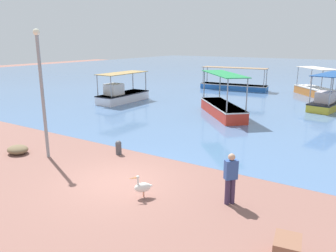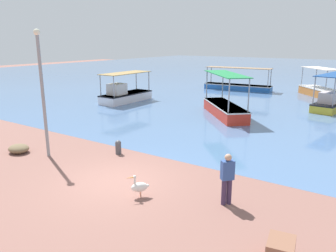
% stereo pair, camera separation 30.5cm
% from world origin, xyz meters
% --- Properties ---
extents(ground, '(120.00, 120.00, 0.00)m').
position_xyz_m(ground, '(0.00, 0.00, 0.00)').
color(ground, '#875B50').
extents(harbor_water, '(110.00, 90.00, 0.00)m').
position_xyz_m(harbor_water, '(0.00, 48.00, 0.00)').
color(harbor_water, '#4F719E').
rests_on(harbor_water, ground).
extents(fishing_boat_near_right, '(2.57, 5.89, 2.64)m').
position_xyz_m(fishing_boat_near_right, '(4.70, 18.99, 0.59)').
color(fishing_boat_near_right, gold).
rests_on(fishing_boat_near_right, harbor_water).
extents(fishing_boat_outer, '(7.14, 2.14, 2.34)m').
position_xyz_m(fishing_boat_outer, '(-5.22, 24.52, 0.47)').
color(fishing_boat_outer, blue).
rests_on(fishing_boat_outer, harbor_water).
extents(fishing_boat_far_left, '(4.33, 4.62, 2.60)m').
position_xyz_m(fishing_boat_far_left, '(2.74, 24.96, 0.55)').
color(fishing_boat_far_left, orange).
rests_on(fishing_boat_far_left, harbor_water).
extents(fishing_boat_near_left, '(1.88, 5.04, 2.45)m').
position_xyz_m(fishing_boat_near_left, '(-10.52, 12.56, 0.63)').
color(fishing_boat_near_left, white).
rests_on(fishing_boat_near_left, harbor_water).
extents(fishing_boat_center, '(4.99, 5.33, 2.91)m').
position_xyz_m(fishing_boat_center, '(-1.21, 12.29, 0.58)').
color(fishing_boat_center, red).
rests_on(fishing_boat_center, harbor_water).
extents(pelican, '(0.60, 0.69, 0.80)m').
position_xyz_m(pelican, '(1.51, -0.58, 0.38)').
color(pelican, '#E0997A').
rests_on(pelican, ground).
extents(lamp_post, '(0.28, 0.28, 5.54)m').
position_xyz_m(lamp_post, '(-4.43, 0.30, 3.13)').
color(lamp_post, gray).
rests_on(lamp_post, ground).
extents(mooring_bollard, '(0.28, 0.28, 0.65)m').
position_xyz_m(mooring_bollard, '(-1.99, 2.27, 0.35)').
color(mooring_bollard, '#47474C').
rests_on(mooring_bollard, ground).
extents(fisherman_standing, '(0.43, 0.44, 1.69)m').
position_xyz_m(fisherman_standing, '(4.11, 0.58, 0.91)').
color(fisherman_standing, '#3D2C4B').
rests_on(fisherman_standing, ground).
extents(net_pile, '(1.02, 0.87, 0.39)m').
position_xyz_m(net_pile, '(-5.97, -0.17, 0.20)').
color(net_pile, '#766447').
rests_on(net_pile, ground).
extents(cargo_crate, '(0.73, 0.88, 0.54)m').
position_xyz_m(cargo_crate, '(6.32, -1.29, 0.27)').
color(cargo_crate, '#8A5943').
rests_on(cargo_crate, ground).
extents(glass_bottle, '(0.07, 0.07, 0.27)m').
position_xyz_m(glass_bottle, '(3.39, 2.12, 0.11)').
color(glass_bottle, '#3F7F4C').
rests_on(glass_bottle, ground).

